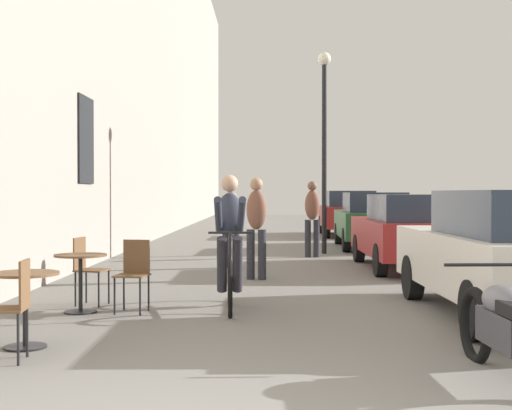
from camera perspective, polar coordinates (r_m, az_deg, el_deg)
The scene contains 15 objects.
cafe_table_near at distance 7.16m, azimuth -17.98°, elevation -6.74°, with size 0.64×0.64×0.72m.
cafe_chair_near_toward_street at distance 6.63m, azimuth -18.90°, elevation -7.39°, with size 0.42×0.42×0.89m.
cafe_table_mid at distance 9.06m, azimuth -13.87°, elevation -5.11°, with size 0.64×0.64×0.72m.
cafe_chair_mid_toward_street at distance 9.66m, azimuth -13.38°, elevation -4.75°, with size 0.44×0.44×0.89m.
cafe_chair_mid_toward_wall at distance 8.99m, azimuth -9.75°, elevation -5.16°, with size 0.43×0.43×0.89m.
cyclist_on_bicycle at distance 9.13m, azimuth -2.12°, elevation -3.21°, with size 0.52×1.76×1.74m.
pedestrian_near at distance 12.13m, azimuth 0.03°, elevation -1.38°, with size 0.38×0.30×1.74m.
pedestrian_mid at distance 14.01m, azimuth -2.03°, elevation -1.08°, with size 0.37×0.28×1.73m.
pedestrian_far at distance 16.40m, azimuth 4.52°, elevation -0.74°, with size 0.35×0.25×1.75m.
street_lamp at distance 17.50m, azimuth 5.49°, elevation 6.31°, with size 0.32×0.32×4.90m.
parked_car_nearest at distance 8.90m, azimuth 19.64°, elevation -3.57°, with size 1.86×4.27×1.51m.
parked_car_second at distance 14.08m, azimuth 12.16°, elevation -2.01°, with size 1.77×4.09×1.45m.
parked_car_third at distance 19.25m, azimuth 9.28°, elevation -1.14°, with size 1.86×4.23×1.49m.
parked_car_fourth at distance 24.76m, azimuth 7.39°, elevation -0.60°, with size 1.91×4.39×1.55m.
parked_motorcycle at distance 5.97m, azimuth 19.50°, elevation -9.41°, with size 0.62×2.15×0.92m.
Camera 1 is at (0.36, -3.95, 1.47)m, focal length 50.01 mm.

